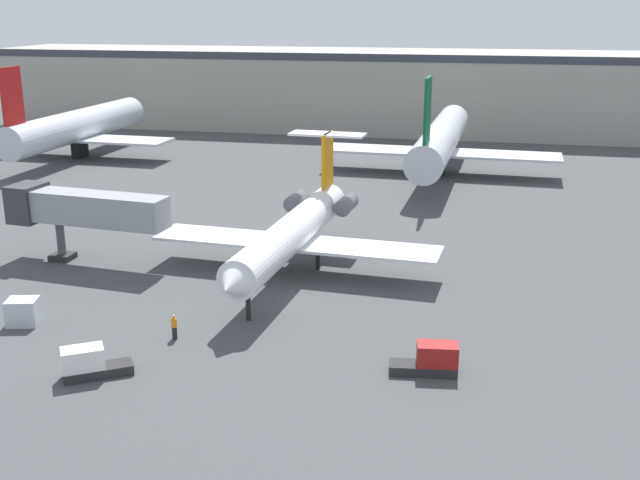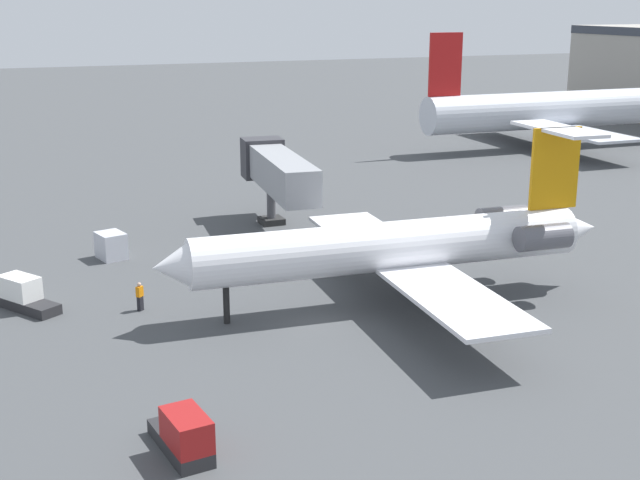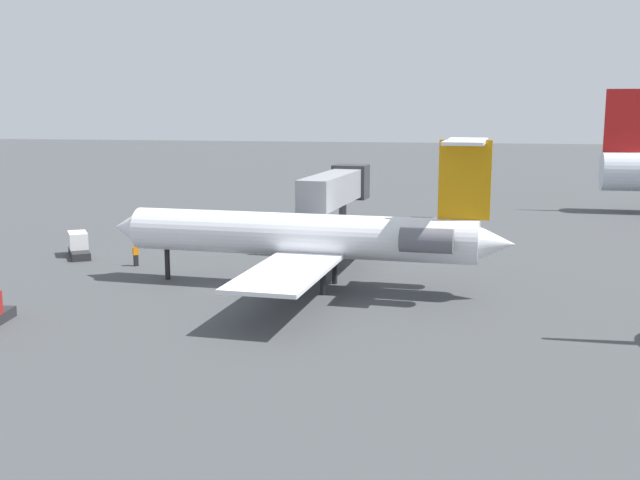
{
  "view_description": "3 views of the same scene",
  "coord_description": "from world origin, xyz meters",
  "px_view_note": "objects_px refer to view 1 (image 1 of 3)",
  "views": [
    {
      "loc": [
        14.32,
        -51.69,
        21.0
      ],
      "look_at": [
        1.42,
        7.14,
        2.51
      ],
      "focal_mm": 43.19,
      "sensor_mm": 36.0,
      "label": 1
    },
    {
      "loc": [
        41.31,
        -15.99,
        17.12
      ],
      "look_at": [
        -3.44,
        2.04,
        3.48
      ],
      "focal_mm": 47.56,
      "sensor_mm": 36.0,
      "label": 2
    },
    {
      "loc": [
        48.06,
        15.65,
        12.03
      ],
      "look_at": [
        1.06,
        6.81,
        3.54
      ],
      "focal_mm": 42.87,
      "sensor_mm": 36.0,
      "label": 3
    }
  ],
  "objects_px": {
    "cargo_container_uld": "(23,312)",
    "parked_airliner_west_end": "(77,127)",
    "regional_jet": "(294,230)",
    "baggage_tug_trailing": "(431,360)",
    "baggage_tug_lead": "(89,364)",
    "ground_crew_marshaller": "(174,327)",
    "jet_bridge": "(77,208)",
    "parked_airliner_west_mid": "(441,140)"
  },
  "relations": [
    {
      "from": "baggage_tug_trailing",
      "to": "parked_airliner_west_mid",
      "type": "relative_size",
      "value": 0.12
    },
    {
      "from": "ground_crew_marshaller",
      "to": "baggage_tug_trailing",
      "type": "xyz_separation_m",
      "value": [
        16.79,
        -1.37,
        -0.02
      ]
    },
    {
      "from": "regional_jet",
      "to": "parked_airliner_west_end",
      "type": "xyz_separation_m",
      "value": [
        -42.02,
        40.95,
        0.87
      ]
    },
    {
      "from": "regional_jet",
      "to": "parked_airliner_west_end",
      "type": "relative_size",
      "value": 0.85
    },
    {
      "from": "cargo_container_uld",
      "to": "parked_airliner_west_end",
      "type": "relative_size",
      "value": 0.07
    },
    {
      "from": "ground_crew_marshaller",
      "to": "parked_airliner_west_end",
      "type": "xyz_separation_m",
      "value": [
        -37.54,
        55.39,
        3.63
      ]
    },
    {
      "from": "baggage_tug_trailing",
      "to": "parked_airliner_west_end",
      "type": "bearing_deg",
      "value": 133.75
    },
    {
      "from": "baggage_tug_trailing",
      "to": "cargo_container_uld",
      "type": "height_order",
      "value": "baggage_tug_trailing"
    },
    {
      "from": "baggage_tug_lead",
      "to": "parked_airliner_west_end",
      "type": "relative_size",
      "value": 0.13
    },
    {
      "from": "ground_crew_marshaller",
      "to": "cargo_container_uld",
      "type": "bearing_deg",
      "value": 179.75
    },
    {
      "from": "jet_bridge",
      "to": "ground_crew_marshaller",
      "type": "bearing_deg",
      "value": -43.38
    },
    {
      "from": "baggage_tug_trailing",
      "to": "ground_crew_marshaller",
      "type": "bearing_deg",
      "value": 175.35
    },
    {
      "from": "jet_bridge",
      "to": "parked_airliner_west_end",
      "type": "xyz_separation_m",
      "value": [
        -23.65,
        42.27,
        -0.21
      ]
    },
    {
      "from": "baggage_tug_lead",
      "to": "parked_airliner_west_end",
      "type": "xyz_separation_m",
      "value": [
        -34.8,
        61.52,
        3.65
      ]
    },
    {
      "from": "ground_crew_marshaller",
      "to": "baggage_tug_lead",
      "type": "height_order",
      "value": "baggage_tug_lead"
    },
    {
      "from": "baggage_tug_lead",
      "to": "baggage_tug_trailing",
      "type": "xyz_separation_m",
      "value": [
        19.53,
        4.76,
        0.0
      ]
    },
    {
      "from": "cargo_container_uld",
      "to": "parked_airliner_west_mid",
      "type": "bearing_deg",
      "value": 66.15
    },
    {
      "from": "baggage_tug_lead",
      "to": "parked_airliner_west_end",
      "type": "bearing_deg",
      "value": 119.5
    },
    {
      "from": "ground_crew_marshaller",
      "to": "cargo_container_uld",
      "type": "xyz_separation_m",
      "value": [
        -11.03,
        0.05,
        0.05
      ]
    },
    {
      "from": "parked_airliner_west_end",
      "to": "baggage_tug_trailing",
      "type": "bearing_deg",
      "value": -46.25
    },
    {
      "from": "baggage_tug_lead",
      "to": "parked_airliner_west_mid",
      "type": "bearing_deg",
      "value": 75.27
    },
    {
      "from": "ground_crew_marshaller",
      "to": "parked_airliner_west_mid",
      "type": "relative_size",
      "value": 0.05
    },
    {
      "from": "baggage_tug_trailing",
      "to": "parked_airliner_west_mid",
      "type": "height_order",
      "value": "parked_airliner_west_mid"
    },
    {
      "from": "parked_airliner_west_mid",
      "to": "regional_jet",
      "type": "bearing_deg",
      "value": -102.32
    },
    {
      "from": "jet_bridge",
      "to": "baggage_tug_lead",
      "type": "height_order",
      "value": "jet_bridge"
    },
    {
      "from": "ground_crew_marshaller",
      "to": "baggage_tug_lead",
      "type": "relative_size",
      "value": 0.41
    },
    {
      "from": "regional_jet",
      "to": "baggage_tug_trailing",
      "type": "height_order",
      "value": "regional_jet"
    },
    {
      "from": "baggage_tug_lead",
      "to": "parked_airliner_west_mid",
      "type": "height_order",
      "value": "parked_airliner_west_mid"
    },
    {
      "from": "ground_crew_marshaller",
      "to": "baggage_tug_trailing",
      "type": "distance_m",
      "value": 16.85
    },
    {
      "from": "baggage_tug_trailing",
      "to": "parked_airliner_west_mid",
      "type": "xyz_separation_m",
      "value": [
        -3.39,
        56.66,
        3.62
      ]
    },
    {
      "from": "regional_jet",
      "to": "baggage_tug_trailing",
      "type": "distance_m",
      "value": 20.23
    },
    {
      "from": "cargo_container_uld",
      "to": "parked_airliner_west_end",
      "type": "height_order",
      "value": "parked_airliner_west_end"
    },
    {
      "from": "jet_bridge",
      "to": "baggage_tug_lead",
      "type": "distance_m",
      "value": 22.58
    },
    {
      "from": "regional_jet",
      "to": "baggage_tug_lead",
      "type": "bearing_deg",
      "value": -109.34
    },
    {
      "from": "baggage_tug_trailing",
      "to": "cargo_container_uld",
      "type": "relative_size",
      "value": 1.73
    },
    {
      "from": "parked_airliner_west_mid",
      "to": "baggage_tug_trailing",
      "type": "bearing_deg",
      "value": -86.57
    },
    {
      "from": "jet_bridge",
      "to": "cargo_container_uld",
      "type": "height_order",
      "value": "jet_bridge"
    },
    {
      "from": "ground_crew_marshaller",
      "to": "parked_airliner_west_mid",
      "type": "xyz_separation_m",
      "value": [
        13.4,
        55.29,
        3.6
      ]
    },
    {
      "from": "jet_bridge",
      "to": "parked_airliner_west_end",
      "type": "height_order",
      "value": "parked_airliner_west_end"
    },
    {
      "from": "regional_jet",
      "to": "parked_airliner_west_mid",
      "type": "bearing_deg",
      "value": 77.68
    },
    {
      "from": "jet_bridge",
      "to": "ground_crew_marshaller",
      "type": "height_order",
      "value": "jet_bridge"
    },
    {
      "from": "baggage_tug_lead",
      "to": "regional_jet",
      "type": "bearing_deg",
      "value": 70.66
    }
  ]
}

